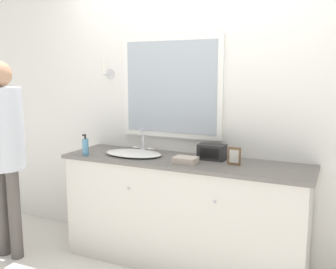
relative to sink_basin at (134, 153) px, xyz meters
name	(u,v)px	position (x,y,z in m)	size (l,w,h in m)	color
wall_back	(196,112)	(0.45, 0.33, 0.35)	(8.00, 0.18, 2.55)	white
vanity_counter	(183,213)	(0.45, 0.02, -0.48)	(2.07, 0.57, 0.92)	beige
sink_basin	(134,153)	(0.00, 0.00, 0.00)	(0.52, 0.37, 0.21)	white
soap_bottle	(85,147)	(-0.38, -0.18, 0.06)	(0.05, 0.05, 0.19)	teal
appliance_box	(212,152)	(0.67, 0.12, 0.04)	(0.22, 0.13, 0.13)	black
picture_frame	(234,156)	(0.88, 0.02, 0.05)	(0.10, 0.01, 0.14)	brown
hand_towel_near_sink	(186,160)	(0.52, -0.08, 0.01)	(0.18, 0.14, 0.05)	#B7A899
person	(3,137)	(-1.00, -0.50, 0.14)	(0.35, 0.35, 1.72)	#514C47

